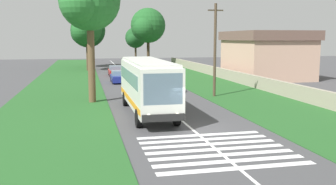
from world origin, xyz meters
name	(u,v)px	position (x,y,z in m)	size (l,w,h in m)	color
ground	(192,129)	(0.00, 0.00, 0.00)	(160.00, 160.00, 0.00)	#424244
grass_verge_left	(60,95)	(15.00, 8.20, 0.02)	(120.00, 8.00, 0.04)	#235623
grass_verge_right	(229,90)	(15.00, -8.20, 0.02)	(120.00, 8.00, 0.04)	#235623
centre_line	(149,93)	(15.00, 0.00, 0.00)	(110.00, 0.16, 0.01)	silver
coach_bus	(147,83)	(4.92, 1.80, 2.15)	(11.16, 2.62, 3.73)	silver
zebra_crossing	(216,149)	(-4.22, 0.00, 0.00)	(5.85, 6.80, 0.01)	silver
trailing_car_0	(119,77)	(24.24, 2.04, 0.67)	(4.30, 1.78, 1.43)	navy
trailing_car_1	(115,71)	(32.48, 1.79, 0.67)	(4.30, 1.78, 1.43)	#B21E1E
roadside_tree_left_0	(88,2)	(10.66, 5.53, 8.02)	(5.84, 4.86, 10.59)	brown
roadside_tree_left_1	(87,31)	(50.37, 5.35, 6.50)	(7.36, 6.24, 9.75)	#3D2D1E
roadside_tree_left_2	(86,30)	(42.33, 5.59, 6.50)	(6.10, 4.91, 9.08)	#4C3826
roadside_tree_right_1	(135,38)	(62.51, -4.99, 5.25)	(5.16, 4.50, 7.58)	#3D2D1E
roadside_tree_right_2	(147,26)	(50.93, -5.80, 7.45)	(7.68, 6.55, 10.86)	#3D2D1E
utility_pole	(215,49)	(11.45, -5.40, 4.28)	(0.24, 1.40, 8.19)	#473828
roadside_wall	(241,78)	(20.00, -11.60, 0.68)	(70.00, 0.40, 1.29)	#9E937F
roadside_building	(266,54)	(25.09, -17.28, 3.13)	(11.47, 9.10, 6.13)	tan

